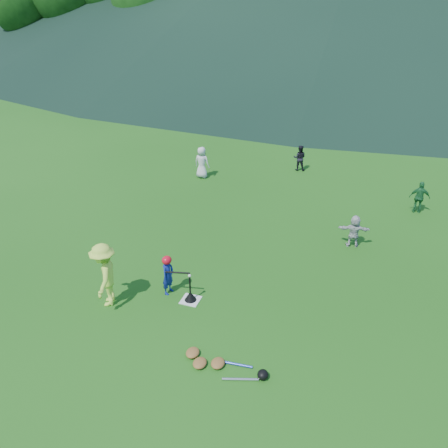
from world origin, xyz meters
name	(u,v)px	position (x,y,z in m)	size (l,w,h in m)	color
ground	(191,300)	(0.00, 0.00, 0.00)	(120.00, 120.00, 0.00)	#1A5212
home_plate	(191,300)	(0.00, 0.00, 0.01)	(0.45, 0.45, 0.02)	silver
baseball	(190,276)	(0.00, 0.00, 0.74)	(0.08, 0.08, 0.08)	white
batter_child	(168,275)	(-0.65, 0.12, 0.52)	(0.38, 0.25, 1.05)	navy
adult_coach	(105,275)	(-1.86, -0.75, 0.82)	(1.06, 0.61, 1.64)	#C1EE46
fielder_a	(202,162)	(-2.80, 7.75, 0.65)	(0.63, 0.41, 1.29)	silver
fielder_b	(299,158)	(0.81, 9.90, 0.55)	(0.53, 0.42, 1.10)	black
fielder_c	(420,197)	(5.47, 7.17, 0.57)	(0.66, 0.28, 1.13)	#1E6531
fielder_d	(354,231)	(3.55, 4.07, 0.50)	(0.93, 0.30, 1.00)	#BBBBBB
batting_tee	(190,296)	(0.00, 0.00, 0.13)	(0.30, 0.30, 0.68)	black
batter_gear	(168,261)	(-0.63, 0.12, 0.95)	(0.73, 0.26, 0.41)	red
equipment_pile	(218,363)	(1.38, -1.80, 0.07)	(1.80, 0.63, 0.19)	olive
outfield_fence	(333,82)	(0.00, 28.00, 0.70)	(70.07, 0.08, 1.33)	gray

